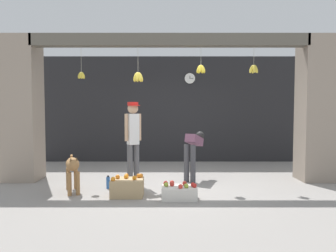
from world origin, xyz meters
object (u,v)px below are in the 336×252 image
Objects in this scene: dog at (71,167)px; wall_clock at (188,78)px; fruit_crate_apples at (178,192)px; worker_stooping at (192,149)px; shopkeeper at (132,136)px; fruit_crate_oranges at (126,187)px; water_bottle at (107,183)px.

dog is 4.42m from wall_clock.
wall_clock is (0.43, 3.64, 2.26)m from fruit_crate_apples.
worker_stooping reaches higher than fruit_crate_apples.
wall_clock is at bearing -144.72° from shopkeeper.
shopkeeper is 2.82× the size of fruit_crate_apples.
shopkeeper is at bearing -116.08° from wall_clock.
dog is 1.27m from shopkeeper.
dog reaches higher than fruit_crate_oranges.
fruit_crate_apples is 2.36× the size of water_bottle.
worker_stooping is 1.79m from fruit_crate_oranges.
shopkeeper is 1.13m from fruit_crate_oranges.
fruit_crate_oranges is (-1.23, -1.19, -0.51)m from worker_stooping.
shopkeeper is 3.29m from wall_clock.
dog is at bearing 167.55° from fruit_crate_oranges.
fruit_crate_apples is 4.30m from wall_clock.
worker_stooping is (2.24, 0.97, 0.20)m from dog.
dog is at bearing -125.62° from wall_clock.
shopkeeper reaches higher than water_bottle.
fruit_crate_apples is at bearing 56.52° from dog.
water_bottle is at bearing 4.20° from shopkeeper.
fruit_crate_apples is at bearing -11.32° from fruit_crate_oranges.
fruit_crate_apples is at bearing -27.43° from water_bottle.
dog is 2.59× the size of wall_clock.
fruit_crate_oranges is at bearing -110.32° from worker_stooping.
fruit_crate_oranges reaches higher than fruit_crate_apples.
worker_stooping is at bearing 91.87° from dog.
dog reaches higher than fruit_crate_apples.
shopkeeper is at bearing 32.85° from water_bottle.
worker_stooping is at bearing 44.01° from fruit_crate_oranges.
worker_stooping reaches higher than dog.
fruit_crate_oranges is at bearing 60.60° from shopkeeper.
shopkeeper is 1.00m from water_bottle.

